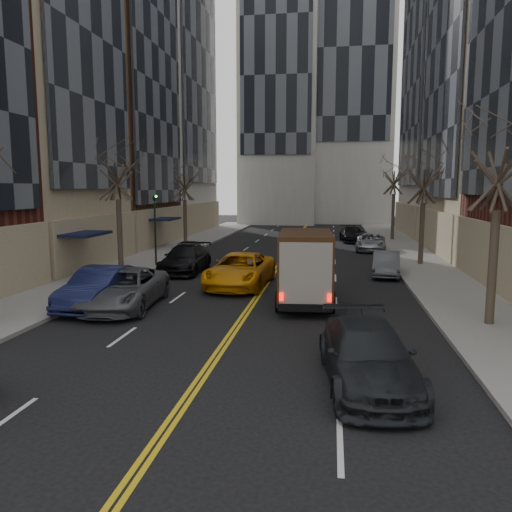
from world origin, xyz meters
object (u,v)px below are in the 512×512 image
Objects in this scene: taxi at (240,270)px; pedestrian at (307,274)px; observer_sedan at (367,355)px; ups_truck at (305,268)px.

taxi is 3.06× the size of pedestrian.
pedestrian reaches higher than taxi.
observer_sedan is 2.80× the size of pedestrian.
taxi is 3.66m from pedestrian.
taxi is (-3.40, 3.27, -0.73)m from ups_truck.
taxi is at bearing 132.96° from ups_truck.
ups_truck is 1.06× the size of observer_sedan.
pedestrian is (-2.00, 10.44, 0.21)m from observer_sedan.
ups_truck reaches higher than pedestrian.
ups_truck is at bearing 96.99° from observer_sedan.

